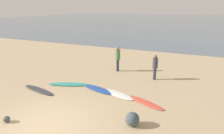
{
  "coord_description": "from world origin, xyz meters",
  "views": [
    {
      "loc": [
        5.17,
        -5.19,
        4.33
      ],
      "look_at": [
        -0.06,
        6.27,
        0.6
      ],
      "focal_mm": 32.91,
      "sensor_mm": 36.0,
      "label": 1
    }
  ],
  "objects_px": {
    "person_1": "(155,65)",
    "person_0": "(118,57)",
    "surfboard_0": "(39,90)",
    "surfboard_1": "(68,84)",
    "beach_rock_far": "(7,119)",
    "surfboard_3": "(118,94)",
    "surfboard_2": "(98,89)",
    "beach_rock_near": "(132,119)",
    "surfboard_4": "(145,103)"
  },
  "relations": [
    {
      "from": "surfboard_3",
      "to": "beach_rock_near",
      "type": "relative_size",
      "value": 3.62
    },
    {
      "from": "surfboard_1",
      "to": "person_1",
      "type": "xyz_separation_m",
      "value": [
        4.27,
        2.96,
        0.87
      ]
    },
    {
      "from": "surfboard_1",
      "to": "person_1",
      "type": "height_order",
      "value": "person_1"
    },
    {
      "from": "surfboard_0",
      "to": "surfboard_3",
      "type": "xyz_separation_m",
      "value": [
        4.1,
        1.27,
        -0.01
      ]
    },
    {
      "from": "surfboard_0",
      "to": "surfboard_1",
      "type": "relative_size",
      "value": 0.99
    },
    {
      "from": "beach_rock_near",
      "to": "surfboard_1",
      "type": "bearing_deg",
      "value": 152.47
    },
    {
      "from": "surfboard_1",
      "to": "beach_rock_near",
      "type": "distance_m",
      "value": 5.32
    },
    {
      "from": "surfboard_4",
      "to": "person_0",
      "type": "bearing_deg",
      "value": 150.98
    },
    {
      "from": "surfboard_0",
      "to": "surfboard_1",
      "type": "xyz_separation_m",
      "value": [
        0.95,
        1.36,
        -0.0
      ]
    },
    {
      "from": "person_0",
      "to": "beach_rock_far",
      "type": "height_order",
      "value": "person_0"
    },
    {
      "from": "surfboard_1",
      "to": "beach_rock_far",
      "type": "distance_m",
      "value": 4.26
    },
    {
      "from": "surfboard_2",
      "to": "surfboard_3",
      "type": "height_order",
      "value": "surfboard_2"
    },
    {
      "from": "beach_rock_near",
      "to": "beach_rock_far",
      "type": "xyz_separation_m",
      "value": [
        -4.51,
        -1.8,
        -0.14
      ]
    },
    {
      "from": "surfboard_4",
      "to": "person_1",
      "type": "xyz_separation_m",
      "value": [
        -0.38,
        3.4,
        0.88
      ]
    },
    {
      "from": "person_1",
      "to": "beach_rock_far",
      "type": "distance_m",
      "value": 8.33
    },
    {
      "from": "surfboard_2",
      "to": "beach_rock_far",
      "type": "relative_size",
      "value": 8.25
    },
    {
      "from": "person_0",
      "to": "beach_rock_near",
      "type": "bearing_deg",
      "value": -6.43
    },
    {
      "from": "surfboard_2",
      "to": "person_1",
      "type": "bearing_deg",
      "value": 66.89
    },
    {
      "from": "person_0",
      "to": "surfboard_3",
      "type": "bearing_deg",
      "value": -10.58
    },
    {
      "from": "surfboard_3",
      "to": "person_0",
      "type": "xyz_separation_m",
      "value": [
        -1.61,
        3.7,
        0.98
      ]
    },
    {
      "from": "person_1",
      "to": "beach_rock_near",
      "type": "bearing_deg",
      "value": -82.59
    },
    {
      "from": "surfboard_4",
      "to": "person_0",
      "type": "xyz_separation_m",
      "value": [
        -3.12,
        4.04,
        0.98
      ]
    },
    {
      "from": "surfboard_0",
      "to": "person_0",
      "type": "bearing_deg",
      "value": 75.01
    },
    {
      "from": "surfboard_3",
      "to": "beach_rock_near",
      "type": "distance_m",
      "value": 2.85
    },
    {
      "from": "surfboard_0",
      "to": "surfboard_3",
      "type": "distance_m",
      "value": 4.29
    },
    {
      "from": "surfboard_0",
      "to": "person_0",
      "type": "xyz_separation_m",
      "value": [
        2.49,
        4.97,
        0.96
      ]
    },
    {
      "from": "person_0",
      "to": "surfboard_1",
      "type": "bearing_deg",
      "value": -57.12
    },
    {
      "from": "person_1",
      "to": "beach_rock_near",
      "type": "height_order",
      "value": "person_1"
    },
    {
      "from": "surfboard_3",
      "to": "beach_rock_near",
      "type": "bearing_deg",
      "value": -36.21
    },
    {
      "from": "person_0",
      "to": "beach_rock_far",
      "type": "bearing_deg",
      "value": -43.72
    },
    {
      "from": "surfboard_0",
      "to": "person_1",
      "type": "distance_m",
      "value": 6.83
    },
    {
      "from": "surfboard_4",
      "to": "beach_rock_near",
      "type": "relative_size",
      "value": 3.82
    },
    {
      "from": "surfboard_0",
      "to": "person_0",
      "type": "relative_size",
      "value": 1.36
    },
    {
      "from": "surfboard_1",
      "to": "surfboard_3",
      "type": "bearing_deg",
      "value": -22.87
    },
    {
      "from": "surfboard_1",
      "to": "surfboard_3",
      "type": "distance_m",
      "value": 3.15
    },
    {
      "from": "surfboard_3",
      "to": "surfboard_4",
      "type": "relative_size",
      "value": 0.95
    },
    {
      "from": "surfboard_4",
      "to": "person_1",
      "type": "bearing_deg",
      "value": 119.78
    },
    {
      "from": "surfboard_2",
      "to": "person_1",
      "type": "xyz_separation_m",
      "value": [
        2.38,
        2.89,
        0.88
      ]
    },
    {
      "from": "person_1",
      "to": "person_0",
      "type": "bearing_deg",
      "value": 169.44
    },
    {
      "from": "surfboard_0",
      "to": "surfboard_3",
      "type": "height_order",
      "value": "surfboard_0"
    },
    {
      "from": "person_0",
      "to": "beach_rock_far",
      "type": "relative_size",
      "value": 6.73
    },
    {
      "from": "surfboard_1",
      "to": "surfboard_2",
      "type": "relative_size",
      "value": 1.12
    },
    {
      "from": "surfboard_3",
      "to": "person_1",
      "type": "relative_size",
      "value": 1.26
    },
    {
      "from": "surfboard_2",
      "to": "surfboard_4",
      "type": "relative_size",
      "value": 1.02
    },
    {
      "from": "surfboard_1",
      "to": "beach_rock_far",
      "type": "height_order",
      "value": "beach_rock_far"
    },
    {
      "from": "surfboard_2",
      "to": "surfboard_3",
      "type": "xyz_separation_m",
      "value": [
        1.25,
        -0.16,
        -0.0
      ]
    },
    {
      "from": "surfboard_0",
      "to": "person_1",
      "type": "height_order",
      "value": "person_1"
    },
    {
      "from": "surfboard_2",
      "to": "beach_rock_near",
      "type": "distance_m",
      "value": 3.79
    },
    {
      "from": "beach_rock_far",
      "to": "person_1",
      "type": "bearing_deg",
      "value": 60.57
    },
    {
      "from": "surfboard_2",
      "to": "person_0",
      "type": "distance_m",
      "value": 3.69
    }
  ]
}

